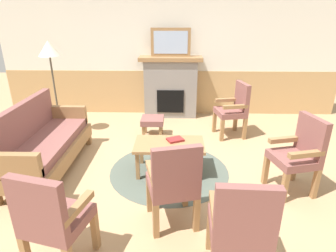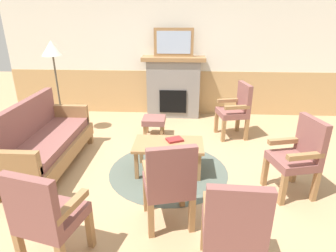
{
  "view_description": "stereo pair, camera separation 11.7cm",
  "coord_description": "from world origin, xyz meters",
  "px_view_note": "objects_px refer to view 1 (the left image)",
  "views": [
    {
      "loc": [
        0.11,
        -3.55,
        2.12
      ],
      "look_at": [
        0.0,
        0.35,
        0.55
      ],
      "focal_mm": 30.3,
      "sensor_mm": 36.0,
      "label": 1
    },
    {
      "loc": [
        0.22,
        -3.55,
        2.12
      ],
      "look_at": [
        0.0,
        0.35,
        0.55
      ],
      "focal_mm": 30.3,
      "sensor_mm": 36.0,
      "label": 2
    }
  ],
  "objects_px": {
    "book_on_table": "(175,140)",
    "armchair_near_fireplace": "(234,107)",
    "framed_picture": "(171,42)",
    "armchair_by_window_left": "(299,152)",
    "armchair_front_center": "(241,224)",
    "floor_lamp_by_couch": "(50,55)",
    "footstool": "(153,122)",
    "couch": "(45,144)",
    "armchair_front_left": "(174,181)",
    "fireplace": "(171,87)",
    "coffee_table": "(169,147)",
    "armchair_corner_left": "(52,217)"
  },
  "relations": [
    {
      "from": "framed_picture",
      "to": "floor_lamp_by_couch",
      "type": "distance_m",
      "value": 2.29
    },
    {
      "from": "armchair_by_window_left",
      "to": "armchair_corner_left",
      "type": "relative_size",
      "value": 1.0
    },
    {
      "from": "armchair_by_window_left",
      "to": "armchair_front_center",
      "type": "bearing_deg",
      "value": -127.06
    },
    {
      "from": "framed_picture",
      "to": "footstool",
      "type": "distance_m",
      "value": 1.73
    },
    {
      "from": "armchair_front_center",
      "to": "floor_lamp_by_couch",
      "type": "height_order",
      "value": "floor_lamp_by_couch"
    },
    {
      "from": "armchair_near_fireplace",
      "to": "floor_lamp_by_couch",
      "type": "relative_size",
      "value": 0.58
    },
    {
      "from": "framed_picture",
      "to": "floor_lamp_by_couch",
      "type": "xyz_separation_m",
      "value": [
        -2.04,
        -1.05,
        -0.11
      ]
    },
    {
      "from": "fireplace",
      "to": "floor_lamp_by_couch",
      "type": "xyz_separation_m",
      "value": [
        -2.04,
        -1.05,
        0.8
      ]
    },
    {
      "from": "armchair_near_fireplace",
      "to": "couch",
      "type": "bearing_deg",
      "value": -155.88
    },
    {
      "from": "armchair_front_center",
      "to": "footstool",
      "type": "bearing_deg",
      "value": 107.86
    },
    {
      "from": "framed_picture",
      "to": "armchair_front_center",
      "type": "relative_size",
      "value": 0.82
    },
    {
      "from": "armchair_by_window_left",
      "to": "armchair_corner_left",
      "type": "height_order",
      "value": "same"
    },
    {
      "from": "armchair_front_center",
      "to": "fireplace",
      "type": "bearing_deg",
      "value": 98.97
    },
    {
      "from": "armchair_front_center",
      "to": "couch",
      "type": "bearing_deg",
      "value": 143.87
    },
    {
      "from": "framed_picture",
      "to": "armchair_by_window_left",
      "type": "xyz_separation_m",
      "value": [
        1.62,
        -2.77,
        -1.02
      ]
    },
    {
      "from": "framed_picture",
      "to": "book_on_table",
      "type": "xyz_separation_m",
      "value": [
        0.11,
        -2.27,
        -1.1
      ]
    },
    {
      "from": "footstool",
      "to": "floor_lamp_by_couch",
      "type": "distance_m",
      "value": 2.09
    },
    {
      "from": "book_on_table",
      "to": "armchair_by_window_left",
      "type": "distance_m",
      "value": 1.6
    },
    {
      "from": "book_on_table",
      "to": "armchair_corner_left",
      "type": "distance_m",
      "value": 2.03
    },
    {
      "from": "armchair_front_center",
      "to": "floor_lamp_by_couch",
      "type": "distance_m",
      "value": 4.14
    },
    {
      "from": "armchair_near_fireplace",
      "to": "footstool",
      "type": "bearing_deg",
      "value": -176.31
    },
    {
      "from": "couch",
      "to": "armchair_near_fireplace",
      "type": "xyz_separation_m",
      "value": [
        2.9,
        1.3,
        0.14
      ]
    },
    {
      "from": "armchair_front_left",
      "to": "floor_lamp_by_couch",
      "type": "xyz_separation_m",
      "value": [
        -2.13,
        2.42,
        0.91
      ]
    },
    {
      "from": "coffee_table",
      "to": "armchair_by_window_left",
      "type": "bearing_deg",
      "value": -14.48
    },
    {
      "from": "book_on_table",
      "to": "armchair_front_center",
      "type": "bearing_deg",
      "value": -73.48
    },
    {
      "from": "couch",
      "to": "armchair_near_fireplace",
      "type": "relative_size",
      "value": 1.84
    },
    {
      "from": "armchair_front_left",
      "to": "floor_lamp_by_couch",
      "type": "relative_size",
      "value": 0.58
    },
    {
      "from": "fireplace",
      "to": "book_on_table",
      "type": "bearing_deg",
      "value": -87.26
    },
    {
      "from": "armchair_by_window_left",
      "to": "armchair_corner_left",
      "type": "distance_m",
      "value": 2.83
    },
    {
      "from": "armchair_near_fireplace",
      "to": "armchair_front_center",
      "type": "bearing_deg",
      "value": -99.76
    },
    {
      "from": "fireplace",
      "to": "armchair_corner_left",
      "type": "relative_size",
      "value": 1.33
    },
    {
      "from": "fireplace",
      "to": "armchair_front_left",
      "type": "bearing_deg",
      "value": -88.42
    },
    {
      "from": "coffee_table",
      "to": "armchair_front_center",
      "type": "distance_m",
      "value": 1.82
    },
    {
      "from": "fireplace",
      "to": "floor_lamp_by_couch",
      "type": "bearing_deg",
      "value": -152.81
    },
    {
      "from": "footstool",
      "to": "armchair_by_window_left",
      "type": "relative_size",
      "value": 0.41
    },
    {
      "from": "couch",
      "to": "coffee_table",
      "type": "height_order",
      "value": "couch"
    },
    {
      "from": "fireplace",
      "to": "armchair_near_fireplace",
      "type": "relative_size",
      "value": 1.33
    },
    {
      "from": "armchair_front_left",
      "to": "armchair_corner_left",
      "type": "relative_size",
      "value": 1.0
    },
    {
      "from": "framed_picture",
      "to": "coffee_table",
      "type": "bearing_deg",
      "value": -89.33
    },
    {
      "from": "couch",
      "to": "framed_picture",
      "type": "bearing_deg",
      "value": 53.44
    },
    {
      "from": "book_on_table",
      "to": "armchair_near_fireplace",
      "type": "bearing_deg",
      "value": 49.4
    },
    {
      "from": "framed_picture",
      "to": "armchair_near_fireplace",
      "type": "xyz_separation_m",
      "value": [
        1.16,
        -1.04,
        -1.02
      ]
    },
    {
      "from": "floor_lamp_by_couch",
      "to": "armchair_corner_left",
      "type": "bearing_deg",
      "value": -69.29
    },
    {
      "from": "coffee_table",
      "to": "floor_lamp_by_couch",
      "type": "bearing_deg",
      "value": 147.55
    },
    {
      "from": "armchair_near_fireplace",
      "to": "framed_picture",
      "type": "bearing_deg",
      "value": 138.23
    },
    {
      "from": "armchair_near_fireplace",
      "to": "floor_lamp_by_couch",
      "type": "bearing_deg",
      "value": -179.86
    },
    {
      "from": "armchair_front_left",
      "to": "footstool",
      "type": "bearing_deg",
      "value": 99.73
    },
    {
      "from": "couch",
      "to": "armchair_front_center",
      "type": "height_order",
      "value": "same"
    },
    {
      "from": "armchair_front_center",
      "to": "armchair_corner_left",
      "type": "distance_m",
      "value": 1.56
    },
    {
      "from": "armchair_near_fireplace",
      "to": "armchair_corner_left",
      "type": "height_order",
      "value": "same"
    }
  ]
}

